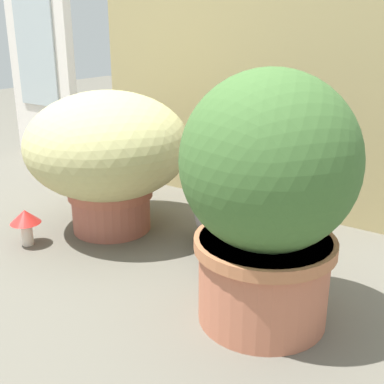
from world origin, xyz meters
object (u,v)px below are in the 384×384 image
(cat, at_px, (229,207))
(mushroom_ornament_red, at_px, (25,220))
(leafy_planter, at_px, (268,193))
(grass_planter, at_px, (108,152))

(cat, bearing_deg, mushroom_ornament_red, -148.89)
(leafy_planter, height_order, mushroom_ornament_red, leafy_planter)
(cat, xyz_separation_m, mushroom_ornament_red, (-0.46, -0.28, -0.05))
(leafy_planter, xyz_separation_m, cat, (-0.22, 0.23, -0.15))
(cat, relative_size, mushroom_ornament_red, 3.41)
(leafy_planter, relative_size, mushroom_ornament_red, 4.99)
(grass_planter, height_order, mushroom_ornament_red, grass_planter)
(grass_planter, bearing_deg, cat, 10.80)
(grass_planter, bearing_deg, leafy_planter, -15.89)
(leafy_planter, bearing_deg, grass_planter, 164.11)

